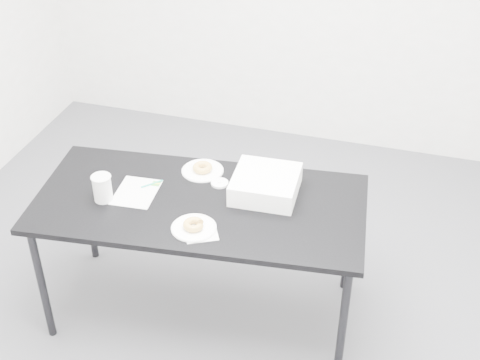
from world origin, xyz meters
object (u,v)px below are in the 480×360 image
(pen, at_px, (152,184))
(plate_far, at_px, (203,171))
(donut_near, at_px, (194,225))
(plate_near, at_px, (194,228))
(coffee_cup, at_px, (102,188))
(bakery_box, at_px, (266,184))
(donut_far, at_px, (202,168))
(table, at_px, (200,210))
(scorecard, at_px, (136,192))

(pen, distance_m, plate_far, 0.29)
(plate_far, bearing_deg, pen, -137.20)
(donut_near, bearing_deg, plate_near, 0.00)
(pen, bearing_deg, plate_far, -4.32)
(coffee_cup, xyz_separation_m, bakery_box, (0.78, 0.29, -0.02))
(donut_far, xyz_separation_m, coffee_cup, (-0.40, -0.39, 0.05))
(donut_near, bearing_deg, table, 102.44)
(plate_near, distance_m, plate_far, 0.50)
(donut_near, distance_m, donut_far, 0.50)
(plate_near, relative_size, plate_far, 0.97)
(table, bearing_deg, scorecard, 177.21)
(donut_near, distance_m, bakery_box, 0.46)
(pen, bearing_deg, bakery_box, -37.65)
(coffee_cup, relative_size, bakery_box, 0.43)
(bakery_box, bearing_deg, donut_near, -126.26)
(scorecard, xyz_separation_m, pen, (0.05, 0.09, 0.01))
(table, relative_size, coffee_cup, 12.31)
(plate_near, height_order, coffee_cup, coffee_cup)
(scorecard, distance_m, plate_far, 0.39)
(bakery_box, bearing_deg, coffee_cup, -162.31)
(plate_far, bearing_deg, coffee_cup, -135.76)
(donut_near, height_order, plate_far, donut_near)
(plate_near, bearing_deg, plate_far, 104.28)
(donut_near, xyz_separation_m, donut_far, (-0.12, 0.48, -0.00))
(table, xyz_separation_m, donut_near, (0.05, -0.22, 0.08))
(pen, distance_m, bakery_box, 0.60)
(donut_near, bearing_deg, pen, 139.67)
(table, distance_m, bakery_box, 0.36)
(table, height_order, plate_far, plate_far)
(scorecard, distance_m, plate_near, 0.44)
(plate_near, distance_m, bakery_box, 0.46)
(plate_near, xyz_separation_m, bakery_box, (0.25, 0.38, 0.05))
(table, relative_size, pen, 14.37)
(plate_near, bearing_deg, pen, 139.67)
(scorecard, height_order, coffee_cup, coffee_cup)
(plate_near, xyz_separation_m, plate_far, (-0.12, 0.48, -0.00))
(pen, relative_size, bakery_box, 0.37)
(table, distance_m, plate_near, 0.23)
(donut_far, height_order, bakery_box, bakery_box)
(pen, height_order, plate_near, pen)
(donut_near, height_order, coffee_cup, coffee_cup)
(donut_near, distance_m, plate_far, 0.50)
(scorecard, height_order, donut_near, donut_near)
(plate_far, height_order, bakery_box, bakery_box)
(table, relative_size, donut_near, 17.07)
(bakery_box, bearing_deg, plate_near, -126.26)
(table, height_order, plate_near, plate_near)
(plate_far, relative_size, donut_far, 2.13)
(plate_near, distance_m, coffee_cup, 0.53)
(donut_far, xyz_separation_m, bakery_box, (0.38, -0.10, 0.03))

